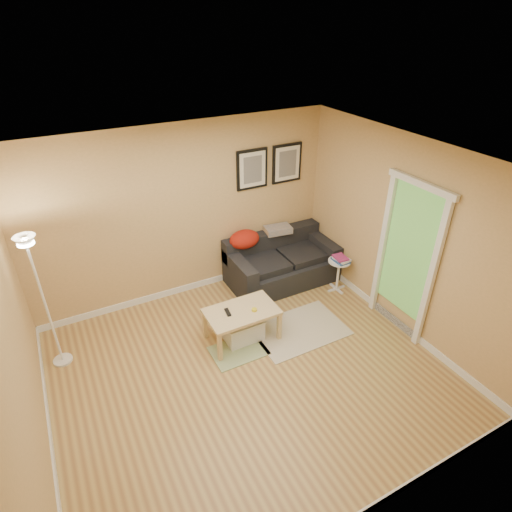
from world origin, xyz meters
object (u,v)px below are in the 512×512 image
Objects in this scene: storage_bin at (243,329)px; floor_lamp at (46,307)px; coffee_table at (242,324)px; sofa at (282,261)px; side_table at (338,275)px; book_stack at (341,259)px.

storage_bin is 2.41m from floor_lamp.
sofa is at bearing 45.15° from coffee_table.
side_table is at bearing 10.30° from storage_bin.
sofa is at bearing 118.09° from book_stack.
book_stack reaches higher than coffee_table.
coffee_table is 0.07m from storage_bin.
sofa is 3.20× the size of side_table.
sofa is 0.93m from book_stack.
book_stack reaches higher than storage_bin.
book_stack is at bearing 15.89° from coffee_table.
storage_bin is (0.01, -0.01, -0.07)m from coffee_table.
floor_lamp reaches higher than coffee_table.
coffee_table is 1.85m from side_table.
side_table is (1.82, 0.33, 0.11)m from storage_bin.
book_stack reaches higher than side_table.
sofa reaches higher than storage_bin.
storage_bin is 0.29× the size of floor_lamp.
sofa is 3.42m from floor_lamp.
floor_lamp is (-2.20, 0.67, 0.62)m from coffee_table.
book_stack is (1.82, 0.31, 0.41)m from storage_bin.
side_table reaches higher than coffee_table.
floor_lamp reaches higher than side_table.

